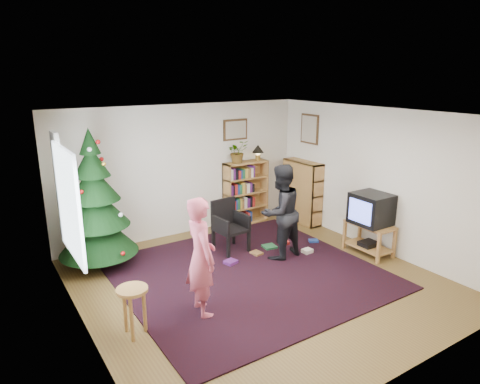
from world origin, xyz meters
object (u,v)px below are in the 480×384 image
potted_plant (238,152)px  table_lamp (258,150)px  bookshelf_right (302,191)px  tv_stand (369,236)px  person_standing (201,257)px  picture_right (310,129)px  bookshelf_back (246,192)px  armchair (228,223)px  person_by_chair (280,212)px  stool (133,299)px  crt_tv (371,209)px  picture_back (235,130)px  christmas_tree (96,211)px

potted_plant → table_lamp: potted_plant is taller
bookshelf_right → tv_stand: (-0.12, -1.92, -0.34)m
person_standing → potted_plant: bearing=-34.9°
picture_right → potted_plant: 1.54m
bookshelf_back → armchair: size_ratio=1.41×
person_standing → person_by_chair: 2.10m
stool → potted_plant: potted_plant is taller
picture_right → table_lamp: (-0.86, 0.59, -0.43)m
person_by_chair → crt_tv: bearing=146.5°
bookshelf_back → stool: size_ratio=2.10×
bookshelf_right → armchair: bookshelf_right is taller
tv_stand → table_lamp: size_ratio=2.53×
stool → potted_plant: bearing=39.9°
crt_tv → person_standing: bearing=-177.8°
picture_back → crt_tv: bearing=-68.0°
tv_stand → armchair: bearing=143.4°
bookshelf_back → tv_stand: 2.69m
bookshelf_back → christmas_tree: bearing=-171.4°
christmas_tree → bookshelf_back: christmas_tree is taller
christmas_tree → stool: christmas_tree is taller
christmas_tree → person_standing: bearing=-71.2°
christmas_tree → potted_plant: bearing=9.1°
stool → person_standing: size_ratio=0.39×
crt_tv → picture_right: bearing=82.3°
potted_plant → armchair: bearing=-129.7°
picture_back → bookshelf_back: picture_back is taller
crt_tv → potted_plant: potted_plant is taller
armchair → stool: (-2.29, -1.59, -0.01)m
picture_right → armchair: picture_right is taller
picture_right → person_standing: (-3.60, -2.05, -1.16)m
picture_back → person_by_chair: size_ratio=0.34×
tv_stand → bookshelf_back: bearing=109.9°
christmas_tree → bookshelf_back: bearing=8.6°
crt_tv → table_lamp: table_lamp is taller
christmas_tree → potted_plant: christmas_tree is taller
picture_right → bookshelf_back: bearing=153.1°
picture_back → picture_right: (1.33, -0.73, 0.00)m
armchair → potted_plant: bearing=45.1°
bookshelf_right → tv_stand: size_ratio=1.59×
picture_back → table_lamp: bearing=-16.2°
picture_back → person_by_chair: (-0.34, -1.94, -1.14)m
armchair → person_standing: 2.12m
christmas_tree → person_by_chair: 2.98m
bookshelf_back → table_lamp: bearing=0.0°
stool → potted_plant: 4.24m
bookshelf_back → bookshelf_right: bearing=-30.0°
armchair → person_standing: bearing=-135.8°
bookshelf_right → person_by_chair: (-1.53, -1.21, 0.15)m
person_standing → picture_back: bearing=-33.9°
picture_right → potted_plant: picture_right is taller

